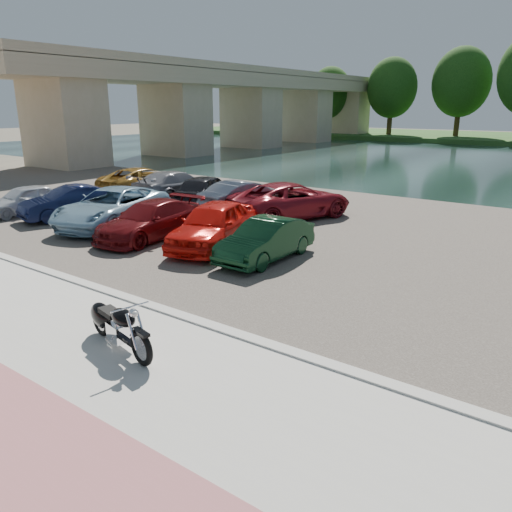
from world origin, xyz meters
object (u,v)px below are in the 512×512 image
at_px(motorcycle, 115,324).
at_px(car_2, 112,207).
at_px(car_0, 25,200).
at_px(car_1, 70,202).

relative_size(motorcycle, car_2, 0.43).
height_order(motorcycle, car_0, car_0).
xyz_separation_m(car_0, car_1, (2.35, 0.67, 0.04)).
bearing_deg(motorcycle, car_0, 168.39).
height_order(car_1, car_2, car_2).
distance_m(motorcycle, car_2, 10.81).
bearing_deg(car_0, car_1, 19.47).
xyz_separation_m(motorcycle, car_0, (-13.47, 5.90, 0.11)).
height_order(car_0, car_2, car_2).
distance_m(car_0, car_2, 5.03).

